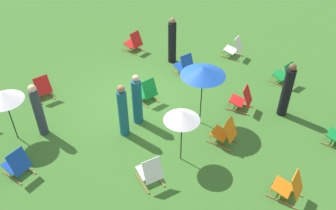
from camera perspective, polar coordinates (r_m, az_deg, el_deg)
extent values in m
plane|color=#386B28|center=(11.66, -4.32, 0.51)|extent=(40.00, 40.00, 0.00)
cube|color=olive|center=(9.47, 18.52, -12.68)|extent=(0.17, 0.75, 0.04)
cube|color=olive|center=(9.18, 17.66, -14.54)|extent=(0.17, 0.75, 0.04)
cube|color=orange|center=(9.15, 17.81, -12.37)|extent=(0.55, 0.51, 0.13)
cube|color=orange|center=(8.92, 19.99, -11.88)|extent=(0.52, 0.33, 0.57)
cylinder|color=olive|center=(9.22, 16.54, -12.21)|extent=(0.44, 0.10, 0.03)
cube|color=olive|center=(11.01, 25.11, -6.22)|extent=(0.15, 0.76, 0.04)
cube|color=#148C38|center=(11.03, 25.23, -4.41)|extent=(0.54, 0.50, 0.13)
cylinder|color=olive|center=(11.08, 24.17, -4.32)|extent=(0.44, 0.09, 0.03)
cube|color=olive|center=(14.71, -4.96, 9.08)|extent=(0.09, 0.76, 0.04)
cube|color=olive|center=(14.44, -6.15, 8.41)|extent=(0.09, 0.76, 0.04)
cube|color=red|center=(14.51, -5.90, 9.73)|extent=(0.51, 0.47, 0.13)
cube|color=red|center=(14.20, -5.08, 10.39)|extent=(0.50, 0.28, 0.57)
cylinder|color=olive|center=(14.67, -6.46, 9.71)|extent=(0.44, 0.06, 0.03)
cube|color=olive|center=(11.83, -2.63, 1.33)|extent=(0.12, 0.76, 0.04)
cube|color=olive|center=(11.63, -4.33, 0.50)|extent=(0.12, 0.76, 0.04)
cube|color=#148C38|center=(11.64, -3.82, 2.14)|extent=(0.53, 0.49, 0.13)
cube|color=#148C38|center=(11.29, -2.95, 2.63)|extent=(0.51, 0.30, 0.57)
cylinder|color=olive|center=(11.82, -4.39, 2.29)|extent=(0.44, 0.08, 0.03)
cube|color=olive|center=(13.30, 18.24, 3.82)|extent=(0.10, 0.76, 0.04)
cube|color=olive|center=(12.97, 17.19, 3.12)|extent=(0.10, 0.76, 0.04)
cube|color=#148C38|center=(13.04, 17.56, 4.57)|extent=(0.52, 0.47, 0.13)
cube|color=#148C38|center=(12.78, 18.90, 5.05)|extent=(0.50, 0.29, 0.57)
cylinder|color=olive|center=(13.16, 16.80, 4.69)|extent=(0.44, 0.07, 0.03)
cube|color=olive|center=(12.61, -18.35, 1.75)|extent=(0.15, 0.76, 0.04)
cube|color=olive|center=(12.51, -20.16, 1.00)|extent=(0.15, 0.76, 0.04)
cube|color=red|center=(12.50, -19.66, 2.52)|extent=(0.54, 0.50, 0.13)
cube|color=red|center=(12.10, -19.40, 2.97)|extent=(0.51, 0.32, 0.57)
cylinder|color=olive|center=(12.70, -19.93, 2.66)|extent=(0.44, 0.09, 0.03)
cube|color=olive|center=(11.75, 11.63, 0.17)|extent=(0.26, 0.74, 0.04)
cube|color=olive|center=(11.40, 11.01, -1.05)|extent=(0.26, 0.74, 0.04)
cube|color=red|center=(11.44, 11.00, 0.70)|extent=(0.59, 0.56, 0.13)
cube|color=red|center=(11.23, 12.62, 1.44)|extent=(0.53, 0.38, 0.57)
cylinder|color=olive|center=(11.51, 10.01, 0.68)|extent=(0.43, 0.16, 0.03)
cube|color=olive|center=(13.14, 3.23, 5.40)|extent=(0.18, 0.75, 0.04)
cube|color=olive|center=(12.91, 1.71, 4.79)|extent=(0.18, 0.75, 0.04)
cube|color=#1947B7|center=(12.96, 2.23, 6.23)|extent=(0.55, 0.52, 0.13)
cube|color=#1947B7|center=(12.61, 3.10, 6.74)|extent=(0.52, 0.33, 0.57)
cylinder|color=olive|center=(13.13, 1.68, 6.34)|extent=(0.44, 0.11, 0.03)
cube|color=olive|center=(14.49, 10.51, 8.09)|extent=(0.21, 0.75, 0.04)
cube|color=olive|center=(14.12, 9.87, 7.34)|extent=(0.21, 0.75, 0.04)
cube|color=white|center=(14.21, 9.93, 8.71)|extent=(0.57, 0.53, 0.13)
cube|color=white|center=(14.00, 11.20, 9.39)|extent=(0.52, 0.35, 0.57)
cylinder|color=olive|center=(14.30, 9.15, 8.67)|extent=(0.43, 0.13, 0.03)
cube|color=olive|center=(9.28, -1.71, -11.33)|extent=(0.26, 0.74, 0.04)
cube|color=olive|center=(9.16, -4.18, -12.33)|extent=(0.26, 0.74, 0.04)
cube|color=white|center=(9.09, -3.28, -10.38)|extent=(0.59, 0.56, 0.13)
cube|color=white|center=(8.70, -2.43, -10.43)|extent=(0.53, 0.38, 0.57)
cylinder|color=olive|center=(9.26, -3.84, -9.86)|extent=(0.43, 0.16, 0.03)
cube|color=olive|center=(10.18, -21.73, -9.25)|extent=(0.15, 0.76, 0.04)
cube|color=olive|center=(10.05, -23.68, -10.66)|extent=(0.15, 0.76, 0.04)
cube|color=#1947B7|center=(10.01, -23.38, -8.70)|extent=(0.54, 0.50, 0.13)
cube|color=#1947B7|center=(9.62, -22.73, -8.34)|extent=(0.51, 0.32, 0.57)
cylinder|color=olive|center=(10.19, -23.95, -8.47)|extent=(0.44, 0.10, 0.03)
cube|color=olive|center=(10.44, 9.20, -5.05)|extent=(0.17, 0.75, 0.04)
cube|color=olive|center=(10.14, 8.13, -6.49)|extent=(0.17, 0.75, 0.04)
cube|color=orange|center=(10.15, 8.30, -4.52)|extent=(0.55, 0.51, 0.13)
cube|color=orange|center=(9.88, 10.00, -3.93)|extent=(0.52, 0.33, 0.57)
cylinder|color=olive|center=(10.25, 7.26, -4.42)|extent=(0.44, 0.11, 0.03)
cylinder|color=black|center=(10.28, 5.36, 1.37)|extent=(0.03, 0.03, 1.93)
cone|color=#194CB2|center=(9.80, 5.65, 5.42)|extent=(1.27, 1.27, 0.26)
cylinder|color=black|center=(10.70, -23.89, -1.63)|extent=(0.03, 0.03, 1.60)
cone|color=white|center=(10.32, -24.84, 1.32)|extent=(1.02, 1.02, 0.29)
cylinder|color=black|center=(9.16, 2.15, -5.04)|extent=(0.03, 0.03, 1.62)
cone|color=white|center=(8.70, 2.25, -1.67)|extent=(0.92, 0.92, 0.28)
cylinder|color=#195972|center=(10.05, -7.19, -1.34)|extent=(0.29, 0.29, 1.48)
sphere|color=#936647|center=(9.55, -7.57, 2.56)|extent=(0.21, 0.21, 0.21)
cylinder|color=black|center=(13.40, 0.67, 9.92)|extent=(0.41, 0.41, 1.57)
sphere|color=#936647|center=(13.01, 0.70, 13.36)|extent=(0.21, 0.21, 0.21)
cylinder|color=black|center=(11.24, 18.40, 1.88)|extent=(0.40, 0.40, 1.60)
sphere|color=brown|center=(10.77, 19.32, 5.75)|extent=(0.22, 0.22, 0.22)
cylinder|color=#333847|center=(10.63, -19.94, -1.22)|extent=(0.37, 0.37, 1.48)
sphere|color=beige|center=(10.16, -20.92, 2.47)|extent=(0.22, 0.22, 0.22)
cylinder|color=#195972|center=(10.46, -4.96, 0.52)|extent=(0.33, 0.33, 1.46)
sphere|color=tan|center=(9.98, -5.21, 4.28)|extent=(0.20, 0.20, 0.20)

